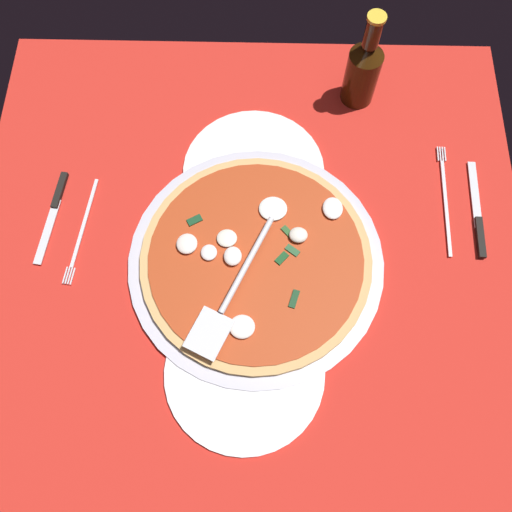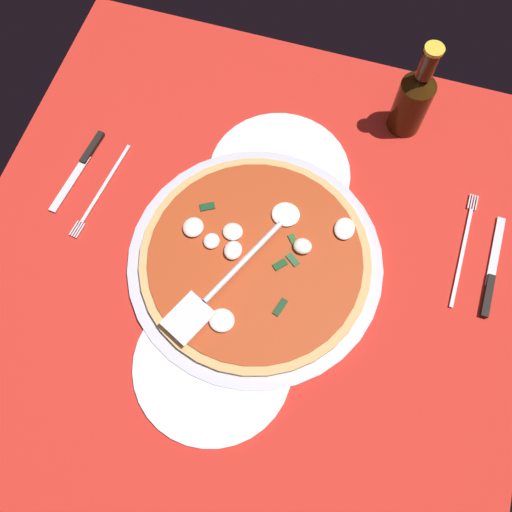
# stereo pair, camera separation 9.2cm
# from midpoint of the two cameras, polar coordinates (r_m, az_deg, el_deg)

# --- Properties ---
(ground_plane) EXTENTS (0.96, 0.96, 0.01)m
(ground_plane) POSITION_cam_midpoint_polar(r_m,az_deg,el_deg) (0.94, -3.63, -1.23)
(ground_plane) COLOR red
(checker_pattern) EXTENTS (0.96, 0.96, 0.00)m
(checker_pattern) POSITION_cam_midpoint_polar(r_m,az_deg,el_deg) (0.94, -3.65, -1.14)
(checker_pattern) COLOR silver
(checker_pattern) RESTS_ON ground_plane
(pizza_pan) EXTENTS (0.43, 0.43, 0.01)m
(pizza_pan) POSITION_cam_midpoint_polar(r_m,az_deg,el_deg) (0.93, -2.79, -0.73)
(pizza_pan) COLOR silver
(pizza_pan) RESTS_ON ground_plane
(dinner_plate_left) EXTENTS (0.26, 0.26, 0.01)m
(dinner_plate_left) POSITION_cam_midpoint_polar(r_m,az_deg,el_deg) (1.01, -2.85, 8.58)
(dinner_plate_left) COLOR white
(dinner_plate_left) RESTS_ON ground_plane
(dinner_plate_right) EXTENTS (0.25, 0.25, 0.01)m
(dinner_plate_right) POSITION_cam_midpoint_polar(r_m,az_deg,el_deg) (0.88, -4.51, -12.39)
(dinner_plate_right) COLOR silver
(dinner_plate_right) RESTS_ON ground_plane
(pizza) EXTENTS (0.39, 0.39, 0.03)m
(pizza) POSITION_cam_midpoint_polar(r_m,az_deg,el_deg) (0.92, -2.84, -0.37)
(pizza) COLOR tan
(pizza) RESTS_ON pizza_pan
(pizza_server) EXTENTS (0.24, 0.14, 0.01)m
(pizza_server) POSITION_cam_midpoint_polar(r_m,az_deg,el_deg) (0.88, -5.52, -4.00)
(pizza_server) COLOR silver
(pizza_server) RESTS_ON pizza
(place_setting_near) EXTENTS (0.23, 0.16, 0.01)m
(place_setting_near) POSITION_cam_midpoint_polar(r_m,az_deg,el_deg) (1.03, -21.41, 3.20)
(place_setting_near) COLOR white
(place_setting_near) RESTS_ON ground_plane
(place_setting_far) EXTENTS (0.22, 0.12, 0.01)m
(place_setting_far) POSITION_cam_midpoint_polar(r_m,az_deg,el_deg) (1.02, 18.29, 4.31)
(place_setting_far) COLOR white
(place_setting_far) RESTS_ON ground_plane
(beer_bottle) EXTENTS (0.06, 0.06, 0.20)m
(beer_bottle) POSITION_cam_midpoint_polar(r_m,az_deg,el_deg) (1.05, 8.57, 18.41)
(beer_bottle) COLOR #321B07
(beer_bottle) RESTS_ON ground_plane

